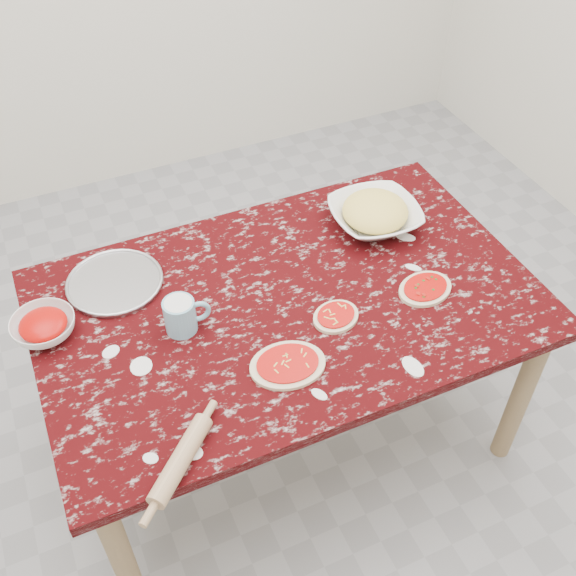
% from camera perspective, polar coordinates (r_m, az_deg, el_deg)
% --- Properties ---
extents(ground, '(4.00, 4.00, 0.00)m').
position_cam_1_polar(ground, '(2.76, 0.00, -11.91)').
color(ground, gray).
extents(worktable, '(1.60, 1.00, 0.75)m').
position_cam_1_polar(worktable, '(2.24, 0.00, -2.43)').
color(worktable, black).
rests_on(worktable, ground).
extents(pizza_tray, '(0.39, 0.39, 0.01)m').
position_cam_1_polar(pizza_tray, '(2.29, -14.44, 0.43)').
color(pizza_tray, '#B2B2B7').
rests_on(pizza_tray, worktable).
extents(sauce_bowl, '(0.26, 0.26, 0.06)m').
position_cam_1_polar(sauce_bowl, '(2.18, -19.94, -3.13)').
color(sauce_bowl, white).
rests_on(sauce_bowl, worktable).
extents(cheese_bowl, '(0.34, 0.34, 0.08)m').
position_cam_1_polar(cheese_bowl, '(2.45, 7.34, 6.05)').
color(cheese_bowl, white).
rests_on(cheese_bowl, worktable).
extents(flour_mug, '(0.15, 0.10, 0.11)m').
position_cam_1_polar(flour_mug, '(2.07, -9.01, -2.28)').
color(flour_mug, '#77ADC5').
rests_on(flour_mug, worktable).
extents(pizza_left, '(0.25, 0.20, 0.02)m').
position_cam_1_polar(pizza_left, '(1.99, -0.03, -6.51)').
color(pizza_left, beige).
rests_on(pizza_left, worktable).
extents(pizza_mid, '(0.19, 0.17, 0.02)m').
position_cam_1_polar(pizza_mid, '(2.12, 4.07, -2.41)').
color(pizza_mid, beige).
rests_on(pizza_mid, worktable).
extents(pizza_right, '(0.22, 0.18, 0.02)m').
position_cam_1_polar(pizza_right, '(2.25, 11.52, -0.05)').
color(pizza_right, beige).
rests_on(pizza_right, worktable).
extents(rolling_pin, '(0.23, 0.22, 0.05)m').
position_cam_1_polar(rolling_pin, '(1.80, -9.06, -14.14)').
color(rolling_pin, tan).
rests_on(rolling_pin, worktable).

